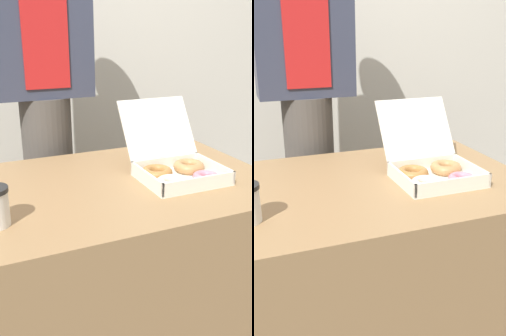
# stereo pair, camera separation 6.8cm
# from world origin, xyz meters

# --- Properties ---
(wall_back) EXTENTS (10.00, 0.05, 2.60)m
(wall_back) POSITION_xyz_m (0.00, 1.12, 1.30)
(wall_back) COLOR beige
(wall_back) RESTS_ON ground_plane
(table) EXTENTS (1.05, 0.75, 0.70)m
(table) POSITION_xyz_m (0.00, 0.00, 0.35)
(table) COLOR #99754C
(table) RESTS_ON ground_plane
(donut_box) EXTENTS (0.28, 0.37, 0.25)m
(donut_box) POSITION_xyz_m (0.19, -0.04, 0.74)
(donut_box) COLOR white
(donut_box) RESTS_ON table
(person_customer) EXTENTS (0.41, 0.24, 1.76)m
(person_customer) POSITION_xyz_m (-0.13, 0.57, 0.98)
(person_customer) COLOR #4C4742
(person_customer) RESTS_ON ground_plane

